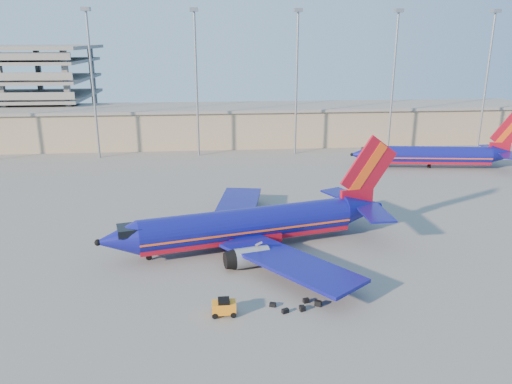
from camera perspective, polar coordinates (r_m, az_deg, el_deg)
The scene contains 7 objects.
ground at distance 59.76m, azimuth -2.43°, elevation -5.65°, with size 220.00×220.00×0.00m, color slate.
terminal_building at distance 115.26m, azimuth 1.04°, elevation 7.80°, with size 122.00×16.00×8.50m.
light_mast_row at distance 101.44m, azimuth -1.05°, elevation 14.04°, with size 101.60×1.60×28.65m.
aircraft_main at distance 57.53m, azimuth -0.24°, elevation -3.77°, with size 35.35×33.60×12.16m.
aircraft_second at distance 98.06m, azimuth 19.74°, elevation 3.99°, with size 31.53×12.21×10.70m.
baggage_tug at distance 44.65m, azimuth -3.69°, elevation -12.96°, with size 2.13×1.30×1.52m.
luggage_pile at distance 46.05m, azimuth 4.90°, elevation -12.82°, with size 4.76×2.12×0.52m.
Camera 1 is at (-2.58, -55.00, 23.23)m, focal length 35.00 mm.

